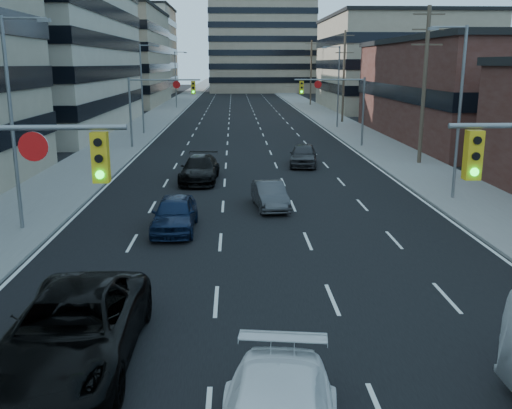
{
  "coord_description": "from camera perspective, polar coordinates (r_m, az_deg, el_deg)",
  "views": [
    {
      "loc": [
        -1.21,
        -4.34,
        7.12
      ],
      "look_at": [
        -0.43,
        15.53,
        2.2
      ],
      "focal_mm": 40.0,
      "sensor_mm": 36.0,
      "label": 1
    }
  ],
  "objects": [
    {
      "name": "utility_pole_block",
      "position": [
        42.53,
        16.49,
        11.54
      ],
      "size": [
        2.2,
        0.28,
        11.0
      ],
      "color": "#4C3D2D",
      "rests_on": "ground"
    },
    {
      "name": "utility_pole_midblock",
      "position": [
        71.62,
        8.77,
        12.68
      ],
      "size": [
        2.2,
        0.28,
        11.0
      ],
      "color": "#4C3D2D",
      "rests_on": "ground"
    },
    {
      "name": "sidewalk_right",
      "position": [
        135.12,
        3.22,
        10.9
      ],
      "size": [
        5.0,
        300.0,
        0.15
      ],
      "primitive_type": "cube",
      "color": "slate",
      "rests_on": "ground"
    },
    {
      "name": "bg_block_right",
      "position": [
        138.39,
        11.97,
        13.15
      ],
      "size": [
        22.0,
        22.0,
        12.0
      ],
      "primitive_type": "cube",
      "color": "gray",
      "rests_on": "ground"
    },
    {
      "name": "black_pickup",
      "position": [
        14.69,
        -17.86,
        -11.85
      ],
      "size": [
        3.01,
        6.53,
        1.81
      ],
      "primitive_type": "imported",
      "rotation": [
        0.0,
        0.0,
        -0.0
      ],
      "color": "black",
      "rests_on": "ground"
    },
    {
      "name": "sedan_blue",
      "position": [
        25.08,
        -8.14,
        -0.91
      ],
      "size": [
        1.86,
        4.53,
        1.54
      ],
      "primitive_type": "imported",
      "rotation": [
        0.0,
        0.0,
        -0.01
      ],
      "color": "#0D1A35",
      "rests_on": "ground"
    },
    {
      "name": "sedan_grey_center",
      "position": [
        28.78,
        1.39,
        0.93
      ],
      "size": [
        1.84,
        4.16,
        1.33
      ],
      "primitive_type": "imported",
      "rotation": [
        0.0,
        0.0,
        0.11
      ],
      "color": "#37383A",
      "rests_on": "ground"
    },
    {
      "name": "road_surface",
      "position": [
        134.53,
        -1.75,
        10.87
      ],
      "size": [
        18.0,
        300.0,
        0.02
      ],
      "primitive_type": "cube",
      "color": "black",
      "rests_on": "ground"
    },
    {
      "name": "streetlight_right_far",
      "position": [
        65.4,
        8.11,
        11.96
      ],
      "size": [
        2.03,
        0.22,
        9.0
      ],
      "color": "slate",
      "rests_on": "ground"
    },
    {
      "name": "sidewalk_left",
      "position": [
        134.92,
        -6.73,
        10.82
      ],
      "size": [
        5.0,
        300.0,
        0.15
      ],
      "primitive_type": "cube",
      "color": "slate",
      "rests_on": "ground"
    },
    {
      "name": "streetlight_left_mid",
      "position": [
        60.07,
        -11.21,
        11.68
      ],
      "size": [
        2.03,
        0.22,
        9.0
      ],
      "color": "slate",
      "rests_on": "ground"
    },
    {
      "name": "sedan_grey_right",
      "position": [
        41.0,
        4.77,
        4.98
      ],
      "size": [
        2.47,
        4.85,
        1.58
      ],
      "primitive_type": "imported",
      "rotation": [
        0.0,
        0.0,
        -0.13
      ],
      "color": "#2D2D2F",
      "rests_on": "ground"
    },
    {
      "name": "storefront_right_mid",
      "position": [
        59.96,
        23.02,
        10.32
      ],
      "size": [
        20.0,
        30.0,
        9.0
      ],
      "primitive_type": "cube",
      "color": "#472119",
      "rests_on": "ground"
    },
    {
      "name": "streetlight_left_far",
      "position": [
        94.8,
        -7.95,
        12.53
      ],
      "size": [
        2.03,
        0.22,
        9.0
      ],
      "color": "slate",
      "rests_on": "ground"
    },
    {
      "name": "office_right_far",
      "position": [
        95.98,
        14.0,
        13.44
      ],
      "size": [
        22.0,
        28.0,
        14.0
      ],
      "primitive_type": "cube",
      "color": "gray",
      "rests_on": "ground"
    },
    {
      "name": "streetlight_right_near",
      "position": [
        31.6,
        19.48,
        9.37
      ],
      "size": [
        2.03,
        0.22,
        9.0
      ],
      "color": "slate",
      "rests_on": "ground"
    },
    {
      "name": "sedan_black_far",
      "position": [
        35.45,
        -5.65,
        3.54
      ],
      "size": [
        2.46,
        5.52,
        1.57
      ],
      "primitive_type": "imported",
      "rotation": [
        0.0,
        0.0,
        -0.05
      ],
      "color": "black",
      "rests_on": "ground"
    },
    {
      "name": "signal_far_right",
      "position": [
        50.21,
        8.11,
        10.55
      ],
      "size": [
        6.09,
        0.33,
        6.0
      ],
      "color": "slate",
      "rests_on": "ground"
    },
    {
      "name": "streetlight_left_near",
      "position": [
        26.08,
        -22.98,
        8.27
      ],
      "size": [
        2.03,
        0.22,
        9.0
      ],
      "color": "slate",
      "rests_on": "ground"
    },
    {
      "name": "bg_block_left",
      "position": [
        146.83,
        -13.19,
        14.68
      ],
      "size": [
        24.0,
        24.0,
        20.0
      ],
      "primitive_type": "cube",
      "color": "#ADA089",
      "rests_on": "ground"
    },
    {
      "name": "office_left_far",
      "position": [
        106.8,
        -15.01,
        13.92
      ],
      "size": [
        20.0,
        30.0,
        16.0
      ],
      "primitive_type": "cube",
      "color": "gray",
      "rests_on": "ground"
    },
    {
      "name": "signal_far_left",
      "position": [
        49.84,
        -9.86,
        10.46
      ],
      "size": [
        6.09,
        0.33,
        6.0
      ],
      "color": "slate",
      "rests_on": "ground"
    },
    {
      "name": "utility_pole_distant",
      "position": [
        101.24,
        5.52,
        13.09
      ],
      "size": [
        2.2,
        0.28,
        11.0
      ],
      "color": "#4C3D2D",
      "rests_on": "ground"
    }
  ]
}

